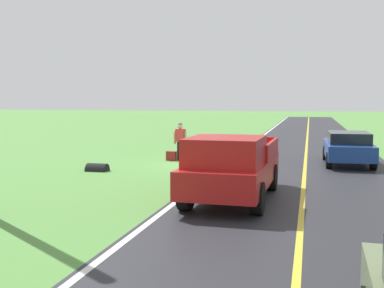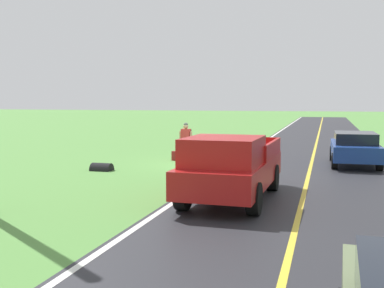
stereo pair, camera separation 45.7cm
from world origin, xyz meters
name	(u,v)px [view 1 (the left image)]	position (x,y,z in m)	size (l,w,h in m)	color
ground_plane	(195,164)	(0.00, 0.00, 0.00)	(200.00, 200.00, 0.00)	#568E42
road_surface	(305,167)	(-4.65, 0.00, 0.00)	(7.02, 120.00, 0.00)	#28282D
lane_edge_line	(225,165)	(-1.31, 0.00, 0.01)	(0.16, 117.60, 0.00)	silver
lane_centre_line	(305,167)	(-4.65, 0.00, 0.01)	(0.14, 117.60, 0.00)	gold
hitchhiker_walking	(180,139)	(0.88, -0.81, 0.98)	(0.62, 0.53, 1.75)	black
suitcase_carried	(171,156)	(1.31, -0.77, 0.21)	(0.20, 0.46, 0.43)	maroon
pickup_truck_passing	(232,166)	(-2.74, 7.19, 0.97)	(2.21, 5.45, 1.82)	#B21919
sedan_near_oncoming	(348,147)	(-6.41, -1.26, 0.75)	(1.99, 4.43, 1.41)	navy
drainage_culvert	(97,171)	(3.22, 2.98, 0.00)	(0.60, 0.60, 0.80)	black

